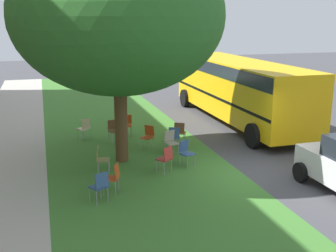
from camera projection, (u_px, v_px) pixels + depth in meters
The scene contains 16 objects.
ground at pixel (249, 173), 13.44m from camera, with size 80.00×80.00×0.00m, color #424247.
grass_verge at pixel (152, 184), 12.55m from camera, with size 48.00×6.00×0.01m, color #3D752D.
street_tree at pixel (118, 17), 13.41m from camera, with size 6.86×6.86×7.41m.
chair_0 at pixel (171, 141), 15.15m from camera, with size 0.50×0.50×0.88m.
chair_1 at pixel (186, 151), 13.97m from camera, with size 0.56×0.55×0.88m.
chair_2 at pixel (101, 157), 13.34m from camera, with size 0.49×0.50×0.88m.
chair_3 at pixel (100, 185), 11.16m from camera, with size 0.56×0.55×0.88m.
chair_4 at pixel (84, 127), 17.03m from camera, with size 0.58×0.57×0.88m.
chair_5 at pixel (148, 135), 15.87m from camera, with size 0.59×0.59×0.88m.
chair_6 at pixel (113, 176), 11.78m from camera, with size 0.55×0.55×0.88m.
chair_7 at pixel (166, 157), 13.36m from camera, with size 0.58×0.58×0.88m.
chair_8 at pixel (174, 136), 15.75m from camera, with size 0.54×0.53×0.88m.
chair_9 at pixel (180, 131), 16.42m from camera, with size 0.56×0.56×0.88m.
chair_10 at pixel (127, 123), 17.62m from camera, with size 0.53×0.53×0.88m.
chair_11 at pixel (114, 129), 16.76m from camera, with size 0.52×0.52×0.88m.
school_bus at pixel (238, 85), 19.68m from camera, with size 10.40×2.80×2.88m.
Camera 1 is at (-11.35, 6.11, 4.84)m, focal length 44.84 mm.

